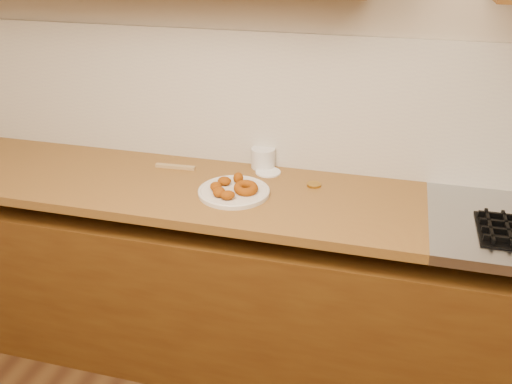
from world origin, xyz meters
TOP-DOWN VIEW (x-y plane):
  - wall_back at (0.00, 2.00)m, footprint 4.00×0.02m
  - base_cabinet at (0.00, 1.69)m, footprint 3.60×0.60m
  - butcher_block at (-0.65, 1.69)m, footprint 2.30×0.62m
  - backsplash at (0.00, 1.99)m, footprint 3.60×0.02m
  - donut_plate at (-0.27, 1.66)m, footprint 0.30×0.30m
  - ring_donut at (-0.22, 1.65)m, footprint 0.14×0.14m
  - fried_dough_chunks at (-0.31, 1.64)m, footprint 0.14×0.22m
  - plastic_tub at (-0.23, 1.95)m, footprint 0.13×0.13m
  - tub_lid at (-0.19, 1.90)m, footprint 0.15×0.15m
  - brass_jar_lid at (0.03, 1.82)m, footprint 0.07×0.07m
  - wooden_utensil at (-0.61, 1.84)m, footprint 0.19×0.03m

SIDE VIEW (x-z plane):
  - base_cabinet at x=0.00m, z-range 0.00..0.77m
  - butcher_block at x=-0.65m, z-range 0.86..0.90m
  - tub_lid at x=-0.19m, z-range 0.90..0.91m
  - brass_jar_lid at x=0.03m, z-range 0.90..0.91m
  - wooden_utensil at x=-0.61m, z-range 0.90..0.91m
  - donut_plate at x=-0.27m, z-range 0.90..0.92m
  - ring_donut at x=-0.22m, z-range 0.91..0.96m
  - fried_dough_chunks at x=-0.31m, z-range 0.91..0.96m
  - plastic_tub at x=-0.23m, z-range 0.90..0.99m
  - backsplash at x=0.00m, z-range 0.90..1.50m
  - wall_back at x=0.00m, z-range 0.00..2.70m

